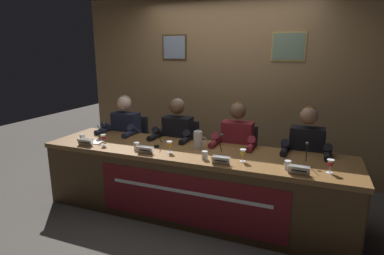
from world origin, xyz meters
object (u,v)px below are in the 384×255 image
object	(u,v)px
nameplate_center_right	(221,160)
juice_glass_center_right	(243,153)
microphone_center_right	(219,149)
nameplate_far_right	(299,170)
document_stack_far_left	(94,142)
conference_table	(188,173)
water_cup_center_left	(137,147)
panelist_center_right	(235,146)
nameplate_center_left	(145,150)
panelist_far_left	(123,134)
water_cup_far_left	(82,138)
microphone_far_right	(306,159)
panelist_far_right	(305,154)
nameplate_far_left	(85,142)
chair_far_left	(132,149)
chair_far_right	(304,171)
water_pitcher_central	(198,140)
water_cup_center_right	(205,156)
chair_center_right	(239,163)
microphone_far_left	(100,135)
chair_center_left	(182,156)
water_cup_far_right	(288,166)
microphone_center_left	(158,140)
panelist_center_left	(175,140)
juice_glass_center_left	(169,145)
juice_glass_far_right	(330,164)
juice_glass_far_left	(103,138)

from	to	relation	value
nameplate_center_right	juice_glass_center_right	xyz separation A→B (m)	(0.18, 0.15, 0.05)
microphone_center_right	nameplate_far_right	size ratio (longest dim) A/B	1.19
document_stack_far_left	conference_table	bearing A→B (deg)	2.91
water_cup_center_left	panelist_center_right	world-z (taller)	panelist_center_right
nameplate_center_left	microphone_center_right	size ratio (longest dim) A/B	0.81
panelist_far_left	nameplate_center_right	world-z (taller)	panelist_far_left
water_cup_far_left	juice_glass_center_right	bearing A→B (deg)	0.20
microphone_far_right	panelist_far_right	bearing A→B (deg)	91.56
nameplate_far_left	chair_far_left	bearing A→B (deg)	88.36
microphone_far_right	chair_far_right	bearing A→B (deg)	91.12
panelist_center_right	water_pitcher_central	xyz separation A→B (m)	(-0.35, -0.31, 0.13)
panelist_far_left	microphone_center_right	size ratio (longest dim) A/B	5.67
panelist_far_left	water_cup_center_right	size ratio (longest dim) A/B	14.43
document_stack_far_left	chair_center_right	bearing A→B (deg)	26.34
microphone_far_left	nameplate_center_left	distance (m)	0.79
chair_center_left	water_pitcher_central	world-z (taller)	water_pitcher_central
water_cup_far_right	microphone_center_right	bearing A→B (deg)	168.41
microphone_center_left	microphone_far_right	xyz separation A→B (m)	(1.58, -0.07, 0.00)
chair_center_right	chair_far_left	bearing A→B (deg)	180.00
panelist_center_left	water_cup_far_left	bearing A→B (deg)	-148.70
conference_table	panelist_far_left	distance (m)	1.29
panelist_center_left	nameplate_center_right	size ratio (longest dim) A/B	6.88
water_cup_center_left	chair_center_right	distance (m)	1.31
chair_far_left	water_cup_far_left	distance (m)	0.87
conference_table	water_cup_far_left	world-z (taller)	water_cup_far_left
water_cup_far_left	nameplate_center_right	distance (m)	1.78
chair_far_right	juice_glass_center_right	bearing A→B (deg)	-126.04
chair_far_right	panelist_far_right	xyz separation A→B (m)	(0.00, -0.20, 0.28)
juice_glass_center_left	water_pitcher_central	distance (m)	0.35
panelist_far_left	juice_glass_far_right	distance (m)	2.62
panelist_far_right	juice_glass_far_right	size ratio (longest dim) A/B	9.89
conference_table	nameplate_center_right	bearing A→B (deg)	-26.50
water_cup_center_left	water_cup_far_right	size ratio (longest dim) A/B	1.00
juice_glass_far_left	water_pitcher_central	size ratio (longest dim) A/B	0.59
panelist_far_left	nameplate_far_left	bearing A→B (deg)	-92.09
water_pitcher_central	microphone_far_right	bearing A→B (deg)	-9.09
juice_glass_far_right	document_stack_far_left	size ratio (longest dim) A/B	0.55
water_cup_far_left	panelist_far_right	distance (m)	2.58
document_stack_far_left	panelist_center_right	bearing A→B (deg)	20.23
juice_glass_far_left	chair_far_right	xyz separation A→B (m)	(2.17, 0.82, -0.39)
panelist_far_left	juice_glass_far_left	world-z (taller)	panelist_far_left
panelist_center_left	microphone_far_left	bearing A→B (deg)	-147.74
microphone_far_left	panelist_far_right	distance (m)	2.37
panelist_far_left	microphone_far_right	bearing A→B (deg)	-11.96
panelist_center_right	water_cup_center_right	xyz separation A→B (m)	(-0.15, -0.65, 0.07)
conference_table	document_stack_far_left	bearing A→B (deg)	-177.09
conference_table	panelist_center_right	size ratio (longest dim) A/B	2.78
chair_far_left	microphone_center_right	distance (m)	1.70
juice_glass_far_right	chair_center_left	bearing A→B (deg)	156.16
document_stack_far_left	nameplate_far_left	bearing A→B (deg)	-92.98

